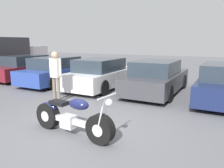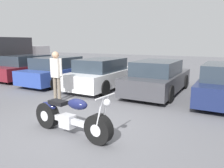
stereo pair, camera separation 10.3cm
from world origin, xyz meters
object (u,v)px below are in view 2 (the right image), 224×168
object	(u,v)px
parked_car_blue	(60,71)
parked_car_white	(103,74)
motorcycle	(70,118)
parked_car_dark_grey	(158,78)
person_standing	(56,72)
parked_car_maroon	(30,68)

from	to	relation	value
parked_car_blue	parked_car_white	bearing A→B (deg)	2.66
motorcycle	parked_car_dark_grey	xyz separation A→B (m)	(0.49, 5.04, 0.24)
motorcycle	person_standing	world-z (taller)	person_standing
parked_car_maroon	parked_car_white	size ratio (longest dim) A/B	1.00
parked_car_maroon	person_standing	distance (m)	5.75
motorcycle	parked_car_blue	size ratio (longest dim) A/B	0.51
parked_car_dark_grey	person_standing	bearing A→B (deg)	-131.71
parked_car_maroon	parked_car_dark_grey	xyz separation A→B (m)	(7.59, 0.02, 0.00)
parked_car_white	parked_car_dark_grey	distance (m)	2.54
parked_car_blue	motorcycle	bearing A→B (deg)	-45.96
parked_car_dark_grey	motorcycle	bearing A→B (deg)	-95.53
parked_car_maroon	parked_car_blue	bearing A→B (deg)	-6.45
parked_car_white	parked_car_dark_grey	xyz separation A→B (m)	(2.53, 0.19, 0.00)
motorcycle	parked_car_blue	distance (m)	6.58
parked_car_blue	person_standing	bearing A→B (deg)	-49.41
motorcycle	parked_car_maroon	xyz separation A→B (m)	(-7.10, 5.01, 0.24)
parked_car_dark_grey	person_standing	distance (m)	4.10
parked_car_white	person_standing	xyz separation A→B (m)	(-0.19, -2.85, 0.42)
parked_car_blue	parked_car_dark_grey	bearing A→B (deg)	3.52
parked_car_dark_grey	person_standing	world-z (taller)	person_standing
parked_car_dark_grey	person_standing	size ratio (longest dim) A/B	2.46
motorcycle	parked_car_blue	xyz separation A→B (m)	(-4.57, 4.73, 0.24)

